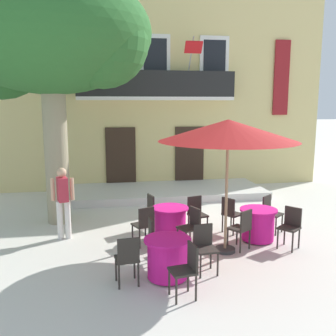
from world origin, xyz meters
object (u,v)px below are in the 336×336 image
at_px(cafe_chair_near_tree_2, 196,212).
at_px(cafe_umbrella, 228,131).
at_px(cafe_chair_near_tree_1, 191,225).
at_px(cafe_table_front, 167,258).
at_px(cafe_chair_near_tree_0, 144,223).
at_px(cafe_chair_front_2, 187,267).
at_px(cafe_chair_middle_2, 242,227).
at_px(cafe_chair_middle_3, 291,225).
at_px(cafe_chair_middle_1, 231,212).
at_px(cafe_chair_near_tree_3, 155,209).
at_px(pedestrian_near_entrance, 63,199).
at_px(cafe_table_middle, 258,224).
at_px(cafe_chair_front_1, 128,257).
at_px(cafe_table_near_tree, 170,222).
at_px(plane_tree, 48,38).
at_px(cafe_chair_front_0, 156,237).
at_px(cafe_chair_middle_0, 270,211).
at_px(cafe_chair_front_3, 205,245).

xyz_separation_m(cafe_chair_near_tree_2, cafe_umbrella, (0.33, -1.27, 2.08)).
relative_size(cafe_chair_near_tree_1, cafe_table_front, 1.05).
xyz_separation_m(cafe_chair_near_tree_0, cafe_chair_front_2, (0.45, -2.39, 0.00)).
height_order(cafe_chair_middle_2, cafe_chair_front_2, same).
height_order(cafe_chair_near_tree_2, cafe_chair_front_2, same).
height_order(cafe_chair_middle_3, cafe_chair_front_2, same).
bearing_deg(cafe_chair_middle_1, cafe_chair_near_tree_3, 161.93).
xyz_separation_m(cafe_chair_near_tree_0, pedestrian_near_entrance, (-1.82, 0.77, 0.44)).
height_order(cafe_chair_middle_1, cafe_chair_middle_2, same).
relative_size(cafe_chair_near_tree_0, cafe_table_middle, 1.05).
distance_m(cafe_chair_middle_1, cafe_chair_front_1, 3.53).
xyz_separation_m(cafe_chair_near_tree_0, cafe_chair_middle_1, (2.18, 0.48, 0.00)).
height_order(cafe_chair_middle_2, pedestrian_near_entrance, pedestrian_near_entrance).
bearing_deg(cafe_chair_near_tree_2, cafe_table_middle, -30.23).
distance_m(cafe_table_near_tree, cafe_chair_front_1, 2.48).
bearing_deg(cafe_chair_middle_2, plane_tree, 146.98).
xyz_separation_m(cafe_chair_near_tree_1, cafe_umbrella, (0.68, -0.33, 2.08)).
distance_m(plane_tree, cafe_chair_front_0, 5.73).
bearing_deg(cafe_chair_front_2, cafe_chair_middle_0, 45.74).
bearing_deg(cafe_table_near_tree, cafe_chair_near_tree_1, -62.17).
xyz_separation_m(cafe_chair_front_2, cafe_umbrella, (1.23, 1.76, 2.08)).
height_order(cafe_chair_middle_3, cafe_chair_front_1, same).
bearing_deg(cafe_table_front, cafe_chair_front_3, 11.85).
xyz_separation_m(cafe_chair_near_tree_3, cafe_table_middle, (2.27, -1.18, -0.14)).
xyz_separation_m(cafe_chair_near_tree_1, cafe_chair_near_tree_2, (0.35, 0.94, 0.00)).
bearing_deg(pedestrian_near_entrance, cafe_chair_middle_1, -4.18).
distance_m(cafe_chair_middle_1, cafe_chair_middle_3, 1.51).
height_order(cafe_chair_middle_1, cafe_chair_front_1, same).
height_order(plane_tree, cafe_table_front, plane_tree).
distance_m(cafe_chair_middle_1, cafe_chair_front_0, 2.48).
height_order(cafe_table_near_tree, cafe_chair_near_tree_1, cafe_chair_near_tree_1).
bearing_deg(cafe_chair_front_2, cafe_chair_near_tree_3, 91.25).
bearing_deg(cafe_chair_near_tree_0, cafe_chair_front_2, -79.27).
height_order(cafe_chair_front_2, cafe_umbrella, cafe_umbrella).
distance_m(plane_tree, cafe_chair_middle_2, 6.60).
bearing_deg(cafe_chair_front_0, cafe_chair_middle_3, 5.07).
distance_m(plane_tree, cafe_umbrella, 5.22).
height_order(cafe_table_middle, cafe_chair_front_3, cafe_chair_front_3).
height_order(cafe_table_front, cafe_chair_front_1, cafe_chair_front_1).
xyz_separation_m(cafe_chair_middle_1, cafe_chair_front_1, (-2.67, -2.31, 0.00)).
bearing_deg(cafe_chair_front_1, cafe_chair_middle_2, 25.92).
bearing_deg(cafe_chair_front_3, cafe_chair_middle_0, 41.22).
xyz_separation_m(cafe_table_middle, cafe_chair_middle_1, (-0.47, 0.59, 0.14)).
height_order(cafe_chair_near_tree_1, cafe_chair_middle_2, same).
relative_size(cafe_chair_middle_3, cafe_chair_front_1, 1.00).
xyz_separation_m(cafe_table_middle, cafe_chair_middle_0, (0.54, 0.53, 0.14)).
xyz_separation_m(plane_tree, cafe_chair_middle_0, (5.35, -1.74, -4.25)).
height_order(cafe_chair_near_tree_3, cafe_chair_front_2, same).
bearing_deg(cafe_umbrella, pedestrian_near_entrance, 158.20).
distance_m(cafe_chair_front_3, pedestrian_near_entrance, 3.65).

